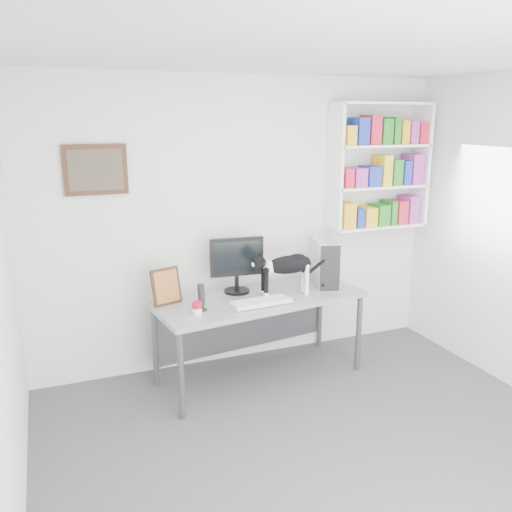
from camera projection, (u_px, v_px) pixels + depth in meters
name	position (u px, v px, depth m)	size (l,w,h in m)	color
room	(354.00, 281.00, 3.32)	(4.01, 4.01, 2.70)	#4C4C50
bookshelf	(379.00, 166.00, 5.35)	(1.03, 0.28, 1.24)	white
wall_art	(96.00, 170.00, 4.49)	(0.52, 0.04, 0.42)	#3F2114
desk	(260.00, 338.00, 4.89)	(1.87, 0.73, 0.78)	gray
monitor	(237.00, 265.00, 4.86)	(0.49, 0.23, 0.52)	black
keyboard	(260.00, 302.00, 4.61)	(0.52, 0.20, 0.04)	silver
pc_tower	(324.00, 262.00, 5.10)	(0.19, 0.44, 0.44)	#B9B9BE
speaker	(201.00, 297.00, 4.44)	(0.10, 0.10, 0.23)	black
leaning_print	(166.00, 286.00, 4.59)	(0.26, 0.10, 0.32)	#3F2114
soup_can	(197.00, 308.00, 4.35)	(0.08, 0.08, 0.11)	red
cat	(287.00, 275.00, 4.78)	(0.62, 0.17, 0.38)	black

